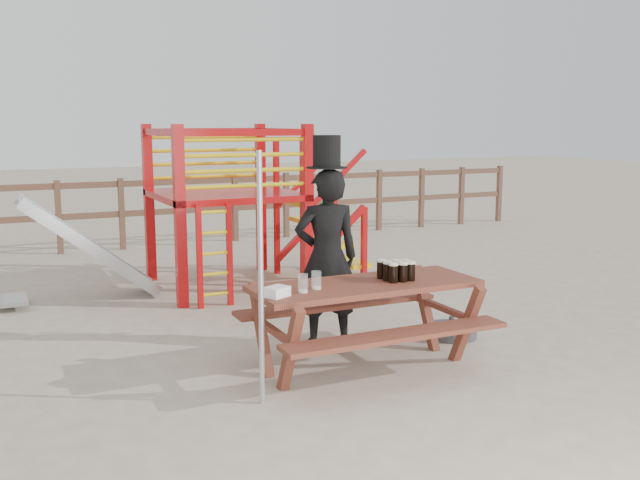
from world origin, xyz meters
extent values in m
plane|color=#B3A48B|center=(0.00, 0.00, 0.00)|extent=(60.00, 60.00, 0.00)
cube|color=brown|center=(0.00, 7.00, 1.10)|extent=(15.00, 0.06, 0.10)
cube|color=brown|center=(0.00, 7.00, 0.60)|extent=(15.00, 0.06, 0.10)
cube|color=brown|center=(-1.50, 7.00, 0.60)|extent=(0.09, 0.09, 1.20)
cube|color=brown|center=(-0.50, 7.00, 0.60)|extent=(0.09, 0.09, 1.20)
cube|color=brown|center=(0.50, 7.00, 0.60)|extent=(0.09, 0.09, 1.20)
cube|color=brown|center=(1.50, 7.00, 0.60)|extent=(0.09, 0.09, 1.20)
cube|color=brown|center=(2.50, 7.00, 0.60)|extent=(0.09, 0.09, 1.20)
cube|color=brown|center=(3.50, 7.00, 0.60)|extent=(0.09, 0.09, 1.20)
cube|color=brown|center=(4.50, 7.00, 0.60)|extent=(0.09, 0.09, 1.20)
cube|color=brown|center=(5.50, 7.00, 0.60)|extent=(0.09, 0.09, 1.20)
cube|color=brown|center=(6.50, 7.00, 0.60)|extent=(0.09, 0.09, 1.20)
cube|color=brown|center=(7.50, 7.00, 0.60)|extent=(0.09, 0.09, 1.20)
cube|color=#B20B0D|center=(-0.60, 2.80, 1.05)|extent=(0.12, 0.12, 2.10)
cube|color=#B20B0D|center=(1.00, 2.80, 1.05)|extent=(0.12, 0.12, 2.10)
cube|color=#B20B0D|center=(-0.60, 4.40, 1.05)|extent=(0.12, 0.12, 2.10)
cube|color=#B20B0D|center=(1.00, 4.40, 1.05)|extent=(0.12, 0.12, 2.10)
cube|color=#B20B0D|center=(0.20, 3.60, 1.20)|extent=(1.72, 1.72, 0.08)
cube|color=#B20B0D|center=(0.20, 2.80, 2.00)|extent=(1.60, 0.08, 0.08)
cube|color=#B20B0D|center=(0.20, 4.40, 2.00)|extent=(1.60, 0.08, 0.08)
cube|color=#B20B0D|center=(-0.60, 3.60, 2.00)|extent=(0.08, 1.60, 0.08)
cube|color=#B20B0D|center=(1.00, 3.60, 2.00)|extent=(0.08, 1.60, 0.08)
cylinder|color=yellow|center=(0.20, 2.80, 1.38)|extent=(1.50, 0.05, 0.05)
cylinder|color=yellow|center=(0.20, 4.40, 1.38)|extent=(1.50, 0.05, 0.05)
cylinder|color=yellow|center=(0.20, 2.80, 1.56)|extent=(1.50, 0.05, 0.05)
cylinder|color=yellow|center=(0.20, 4.40, 1.56)|extent=(1.50, 0.05, 0.05)
cylinder|color=yellow|center=(0.20, 2.80, 1.74)|extent=(1.50, 0.05, 0.05)
cylinder|color=yellow|center=(0.20, 4.40, 1.74)|extent=(1.50, 0.05, 0.05)
cylinder|color=yellow|center=(0.20, 2.80, 1.92)|extent=(1.50, 0.05, 0.05)
cylinder|color=yellow|center=(0.20, 4.40, 1.92)|extent=(1.50, 0.05, 0.05)
cube|color=#B20B0D|center=(-0.43, 2.65, 0.60)|extent=(0.06, 0.06, 1.20)
cube|color=#B20B0D|center=(-0.07, 2.65, 0.60)|extent=(0.06, 0.06, 1.20)
cylinder|color=yellow|center=(-0.25, 2.65, 0.15)|extent=(0.36, 0.04, 0.04)
cylinder|color=yellow|center=(-0.25, 2.65, 0.39)|extent=(0.36, 0.04, 0.04)
cylinder|color=yellow|center=(-0.25, 2.65, 0.63)|extent=(0.36, 0.04, 0.04)
cylinder|color=yellow|center=(-0.25, 2.65, 0.87)|extent=(0.36, 0.04, 0.04)
cylinder|color=yellow|center=(-0.25, 2.65, 1.11)|extent=(0.36, 0.04, 0.04)
cube|color=yellow|center=(1.15, 3.60, 1.08)|extent=(0.30, 0.90, 0.06)
cube|color=yellow|center=(1.43, 3.60, 0.78)|extent=(0.30, 0.90, 0.06)
cube|color=yellow|center=(1.71, 3.60, 0.48)|extent=(0.30, 0.90, 0.06)
cube|color=yellow|center=(1.99, 3.60, 0.18)|extent=(0.30, 0.90, 0.06)
cube|color=#B20B0D|center=(1.55, 3.15, 0.60)|extent=(0.95, 0.08, 0.86)
cube|color=#B20B0D|center=(1.55, 4.05, 0.60)|extent=(0.95, 0.08, 0.86)
cube|color=#ADAFB3|center=(-1.50, 3.60, 0.62)|extent=(1.53, 0.55, 1.21)
cube|color=#ADAFB3|center=(-1.50, 3.33, 0.66)|extent=(1.58, 0.04, 1.28)
cube|color=#ADAFB3|center=(-1.50, 3.87, 0.66)|extent=(1.58, 0.04, 1.28)
cube|color=#ADAFB3|center=(-2.40, 3.60, 0.10)|extent=(0.35, 0.55, 0.05)
cube|color=brown|center=(0.28, 0.06, 0.74)|extent=(1.97, 0.76, 0.05)
cube|color=brown|center=(0.28, -0.48, 0.44)|extent=(1.97, 0.30, 0.04)
cube|color=brown|center=(0.29, 0.60, 0.44)|extent=(1.97, 0.30, 0.04)
cube|color=brown|center=(-0.55, 0.07, 0.35)|extent=(0.09, 1.18, 0.71)
cube|color=brown|center=(1.12, 0.05, 0.35)|extent=(0.09, 1.18, 0.71)
imported|color=black|center=(0.29, 0.83, 0.85)|extent=(0.69, 0.53, 1.70)
cube|color=#0A7812|center=(0.32, 0.96, 1.05)|extent=(0.07, 0.03, 0.40)
cylinder|color=black|center=(0.29, 0.83, 1.70)|extent=(0.38, 0.38, 0.01)
cylinder|color=black|center=(0.29, 0.83, 1.86)|extent=(0.26, 0.26, 0.29)
cube|color=white|center=(0.32, 0.96, 1.96)|extent=(0.13, 0.03, 0.03)
cylinder|color=#B2B2B7|center=(-0.81, -0.29, 0.96)|extent=(0.04, 0.04, 1.92)
cylinder|color=#35363A|center=(1.51, 0.48, 0.06)|extent=(0.50, 0.50, 0.11)
cylinder|color=#35363A|center=(1.51, 0.48, 0.16)|extent=(0.06, 0.06, 0.10)
cube|color=white|center=(-0.59, -0.07, 0.80)|extent=(0.22, 0.21, 0.08)
cylinder|color=black|center=(0.50, -0.04, 0.84)|extent=(0.08, 0.08, 0.15)
cylinder|color=beige|center=(0.50, -0.04, 0.92)|extent=(0.08, 0.08, 0.02)
cylinder|color=black|center=(0.59, -0.04, 0.84)|extent=(0.08, 0.08, 0.15)
cylinder|color=beige|center=(0.59, -0.04, 0.92)|extent=(0.08, 0.08, 0.02)
cylinder|color=black|center=(0.67, -0.03, 0.84)|extent=(0.08, 0.08, 0.15)
cylinder|color=beige|center=(0.67, -0.03, 0.92)|extent=(0.08, 0.08, 0.02)
cylinder|color=black|center=(0.49, 0.05, 0.84)|extent=(0.08, 0.08, 0.15)
cylinder|color=beige|center=(0.49, 0.05, 0.92)|extent=(0.08, 0.08, 0.02)
cylinder|color=black|center=(0.60, 0.07, 0.84)|extent=(0.08, 0.08, 0.15)
cylinder|color=beige|center=(0.60, 0.07, 0.92)|extent=(0.08, 0.08, 0.02)
cylinder|color=black|center=(0.67, 0.05, 0.84)|extent=(0.08, 0.08, 0.15)
cylinder|color=beige|center=(0.67, 0.05, 0.92)|extent=(0.08, 0.08, 0.02)
cylinder|color=black|center=(0.49, 0.15, 0.84)|extent=(0.08, 0.08, 0.15)
cylinder|color=beige|center=(0.49, 0.15, 0.92)|extent=(0.08, 0.08, 0.02)
cylinder|color=silver|center=(-0.20, 0.03, 0.84)|extent=(0.08, 0.08, 0.15)
cylinder|color=beige|center=(-0.20, 0.03, 0.77)|extent=(0.07, 0.07, 0.02)
cylinder|color=silver|center=(-0.35, -0.03, 0.84)|extent=(0.08, 0.08, 0.15)
cylinder|color=beige|center=(-0.35, -0.03, 0.77)|extent=(0.07, 0.07, 0.02)
camera|label=1|loc=(-2.66, -5.13, 2.12)|focal=40.00mm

